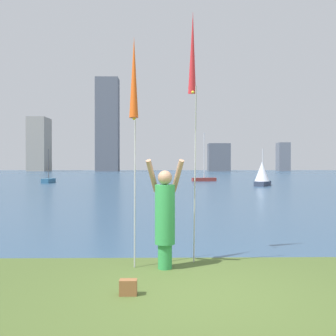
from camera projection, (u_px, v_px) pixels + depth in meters
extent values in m
cube|color=#2D4C6B|center=(166.00, 176.00, 66.70)|extent=(120.00, 117.83, 0.12)
cube|color=#232D14|center=(194.00, 259.00, 7.80)|extent=(120.00, 0.70, 0.02)
cylinder|color=green|center=(165.00, 256.00, 6.97)|extent=(0.25, 0.25, 0.45)
cylinder|color=green|center=(165.00, 214.00, 6.97)|extent=(0.36, 0.36, 1.06)
sphere|color=tan|center=(165.00, 178.00, 6.96)|extent=(0.26, 0.26, 0.26)
cylinder|color=tan|center=(152.00, 176.00, 7.10)|extent=(0.26, 0.41, 0.61)
cylinder|color=tan|center=(177.00, 176.00, 7.11)|extent=(0.26, 0.41, 0.61)
cylinder|color=#B2B2B7|center=(135.00, 193.00, 7.12)|extent=(0.02, 0.19, 2.69)
cone|color=#F25919|center=(134.00, 77.00, 6.90)|extent=(0.16, 0.25, 1.47)
sphere|color=yellow|center=(134.00, 118.00, 6.95)|extent=(0.06, 0.06, 0.06)
cylinder|color=#B2B2B7|center=(195.00, 177.00, 7.14)|extent=(0.02, 0.50, 3.25)
cone|color=red|center=(192.00, 53.00, 7.70)|extent=(0.16, 0.39, 1.60)
sphere|color=yellow|center=(193.00, 92.00, 7.60)|extent=(0.06, 0.06, 0.06)
cube|color=brown|center=(128.00, 287.00, 5.57)|extent=(0.25, 0.15, 0.22)
cube|color=#333D51|center=(263.00, 183.00, 33.92)|extent=(2.01, 2.64, 0.41)
cylinder|color=silver|center=(263.00, 165.00, 33.90)|extent=(0.08, 0.08, 2.82)
cone|color=white|center=(262.00, 172.00, 33.74)|extent=(1.74, 1.74, 1.68)
cube|color=maroon|center=(204.00, 179.00, 43.20)|extent=(2.80, 1.28, 0.38)
cylinder|color=silver|center=(204.00, 155.00, 43.17)|extent=(0.08, 0.08, 5.00)
cube|color=#2D6084|center=(48.00, 181.00, 39.29)|extent=(0.89, 2.24, 0.44)
cylinder|color=#47474C|center=(48.00, 164.00, 39.27)|extent=(0.07, 0.07, 2.99)
cube|color=gray|center=(39.00, 145.00, 106.67)|extent=(4.86, 7.30, 14.65)
cube|color=#565B66|center=(107.00, 125.00, 104.21)|extent=(6.03, 4.56, 24.96)
cube|color=#565B66|center=(219.00, 157.00, 104.36)|extent=(5.78, 3.98, 7.47)
cube|color=slate|center=(283.00, 157.00, 108.28)|extent=(3.16, 3.58, 7.93)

